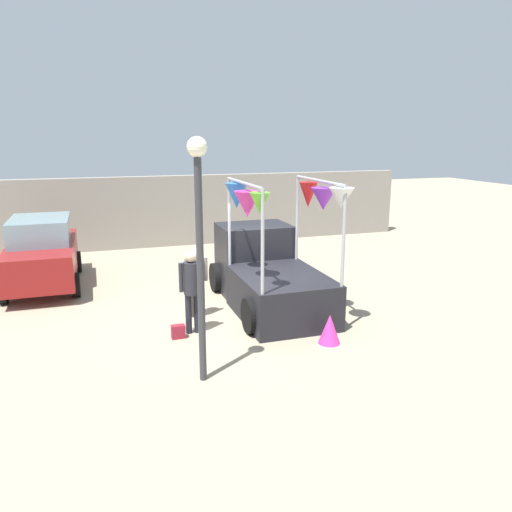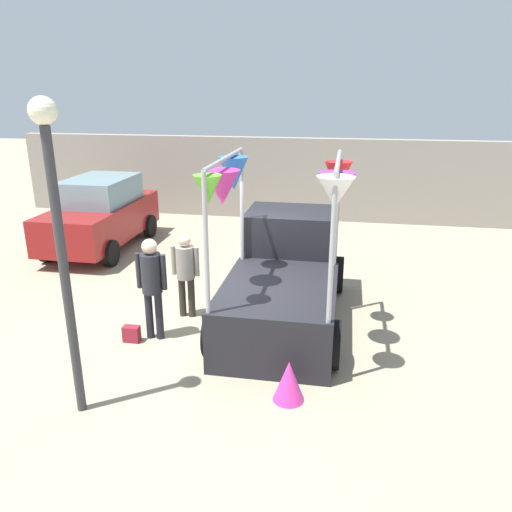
{
  "view_description": "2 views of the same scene",
  "coord_description": "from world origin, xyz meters",
  "px_view_note": "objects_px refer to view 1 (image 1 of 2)",
  "views": [
    {
      "loc": [
        -2.99,
        -10.48,
        4.07
      ],
      "look_at": [
        0.27,
        -0.55,
        1.52
      ],
      "focal_mm": 35.0,
      "sensor_mm": 36.0,
      "label": 1
    },
    {
      "loc": [
        1.91,
        -8.02,
        4.15
      ],
      "look_at": [
        0.53,
        -0.39,
        1.49
      ],
      "focal_mm": 35.0,
      "sensor_mm": 36.0,
      "label": 2
    }
  ],
  "objects_px": {
    "parked_car": "(42,253)",
    "person_customer": "(192,283)",
    "vendor_truck": "(267,268)",
    "person_vendor": "(196,276)",
    "handbag": "(178,332)",
    "street_lamp": "(199,228)",
    "folded_kite_bundle_magenta": "(330,329)"
  },
  "relations": [
    {
      "from": "parked_car",
      "to": "person_customer",
      "type": "xyz_separation_m",
      "value": [
        3.23,
        -4.57,
        0.14
      ]
    },
    {
      "from": "vendor_truck",
      "to": "person_vendor",
      "type": "distance_m",
      "value": 1.86
    },
    {
      "from": "vendor_truck",
      "to": "parked_car",
      "type": "distance_m",
      "value": 6.25
    },
    {
      "from": "parked_car",
      "to": "person_customer",
      "type": "relative_size",
      "value": 2.24
    },
    {
      "from": "parked_car",
      "to": "vendor_truck",
      "type": "bearing_deg",
      "value": -31.46
    },
    {
      "from": "parked_car",
      "to": "street_lamp",
      "type": "height_order",
      "value": "street_lamp"
    },
    {
      "from": "parked_car",
      "to": "handbag",
      "type": "xyz_separation_m",
      "value": [
        2.88,
        -4.77,
        -0.8
      ]
    },
    {
      "from": "vendor_truck",
      "to": "person_customer",
      "type": "height_order",
      "value": "vendor_truck"
    },
    {
      "from": "parked_car",
      "to": "folded_kite_bundle_magenta",
      "type": "height_order",
      "value": "parked_car"
    },
    {
      "from": "person_customer",
      "to": "folded_kite_bundle_magenta",
      "type": "relative_size",
      "value": 2.98
    },
    {
      "from": "parked_car",
      "to": "street_lamp",
      "type": "xyz_separation_m",
      "value": [
        2.99,
        -6.67,
        1.69
      ]
    },
    {
      "from": "parked_car",
      "to": "person_vendor",
      "type": "xyz_separation_m",
      "value": [
        3.51,
        -3.63,
        0.03
      ]
    },
    {
      "from": "street_lamp",
      "to": "folded_kite_bundle_magenta",
      "type": "bearing_deg",
      "value": 14.6
    },
    {
      "from": "person_customer",
      "to": "street_lamp",
      "type": "xyz_separation_m",
      "value": [
        -0.24,
        -2.1,
        1.54
      ]
    },
    {
      "from": "vendor_truck",
      "to": "handbag",
      "type": "bearing_deg",
      "value": -148.32
    },
    {
      "from": "vendor_truck",
      "to": "person_customer",
      "type": "xyz_separation_m",
      "value": [
        -2.1,
        -1.31,
        0.2
      ]
    },
    {
      "from": "street_lamp",
      "to": "handbag",
      "type": "bearing_deg",
      "value": 93.27
    },
    {
      "from": "handbag",
      "to": "person_vendor",
      "type": "bearing_deg",
      "value": 61.01
    },
    {
      "from": "handbag",
      "to": "folded_kite_bundle_magenta",
      "type": "height_order",
      "value": "folded_kite_bundle_magenta"
    },
    {
      "from": "handbag",
      "to": "street_lamp",
      "type": "xyz_separation_m",
      "value": [
        0.11,
        -1.9,
        2.49
      ]
    },
    {
      "from": "person_customer",
      "to": "folded_kite_bundle_magenta",
      "type": "distance_m",
      "value": 2.95
    },
    {
      "from": "street_lamp",
      "to": "folded_kite_bundle_magenta",
      "type": "distance_m",
      "value": 3.65
    },
    {
      "from": "vendor_truck",
      "to": "person_vendor",
      "type": "xyz_separation_m",
      "value": [
        -1.82,
        -0.37,
        0.08
      ]
    },
    {
      "from": "parked_car",
      "to": "person_vendor",
      "type": "height_order",
      "value": "parked_car"
    },
    {
      "from": "handbag",
      "to": "vendor_truck",
      "type": "bearing_deg",
      "value": 31.68
    },
    {
      "from": "vendor_truck",
      "to": "folded_kite_bundle_magenta",
      "type": "bearing_deg",
      "value": -81.89
    },
    {
      "from": "handbag",
      "to": "folded_kite_bundle_magenta",
      "type": "bearing_deg",
      "value": -22.8
    },
    {
      "from": "vendor_truck",
      "to": "person_vendor",
      "type": "height_order",
      "value": "vendor_truck"
    },
    {
      "from": "parked_car",
      "to": "person_customer",
      "type": "distance_m",
      "value": 5.6
    },
    {
      "from": "person_vendor",
      "to": "parked_car",
      "type": "bearing_deg",
      "value": 134.03
    },
    {
      "from": "vendor_truck",
      "to": "handbag",
      "type": "height_order",
      "value": "vendor_truck"
    },
    {
      "from": "person_customer",
      "to": "folded_kite_bundle_magenta",
      "type": "xyz_separation_m",
      "value": [
        2.48,
        -1.39,
        -0.79
      ]
    }
  ]
}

